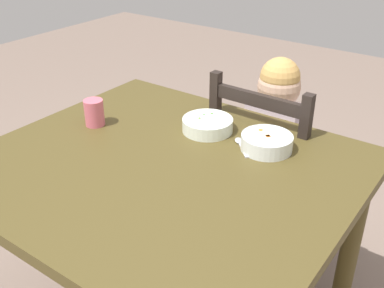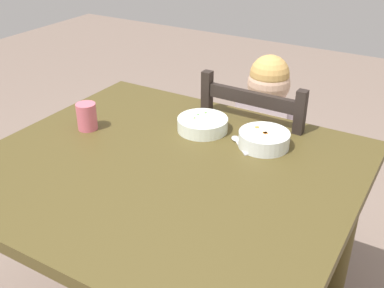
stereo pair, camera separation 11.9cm
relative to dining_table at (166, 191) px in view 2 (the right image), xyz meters
name	(u,v)px [view 2 (the right image)]	position (x,y,z in m)	size (l,w,h in m)	color
dining_table	(166,191)	(0.00, 0.00, 0.00)	(1.18, 1.05, 0.75)	#4E421F
dining_chair	(260,171)	(0.10, 0.57, -0.20)	(0.43, 0.43, 0.91)	black
child_figure	(262,134)	(0.10, 0.56, -0.01)	(0.32, 0.31, 0.97)	silver
bowl_of_peas	(203,124)	(-0.02, 0.27, 0.13)	(0.18, 0.18, 0.05)	white
bowl_of_carrots	(264,139)	(0.22, 0.27, 0.13)	(0.17, 0.17, 0.05)	white
spoon	(238,141)	(0.14, 0.25, 0.11)	(0.11, 0.11, 0.01)	silver
drinking_cup	(87,116)	(-0.39, 0.07, 0.15)	(0.07, 0.07, 0.10)	#D66376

